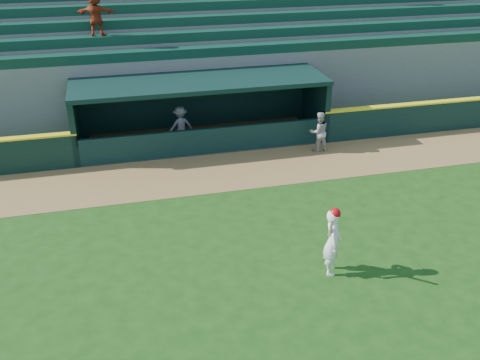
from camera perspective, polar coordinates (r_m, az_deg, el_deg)
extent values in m
plane|color=#194210|center=(14.15, 1.58, -7.54)|extent=(120.00, 120.00, 0.00)
cube|color=olive|center=(18.29, -2.51, 0.86)|extent=(40.00, 3.00, 0.01)
imported|color=#A9A9A4|center=(19.89, 8.41, 5.11)|extent=(0.76, 0.60, 1.51)
imported|color=gray|center=(20.45, -6.37, 5.81)|extent=(1.05, 0.75, 1.48)
cube|color=slate|center=(20.80, -4.09, 4.15)|extent=(9.00, 2.60, 0.04)
cube|color=black|center=(20.19, -17.20, 5.73)|extent=(0.20, 2.60, 2.30)
cube|color=black|center=(21.61, 8.01, 8.02)|extent=(0.20, 2.60, 2.30)
cube|color=black|center=(21.62, -4.81, 8.19)|extent=(9.40, 0.20, 2.30)
cube|color=black|center=(20.03, -4.31, 10.40)|extent=(9.40, 2.80, 0.16)
cube|color=black|center=(19.51, -3.49, 4.12)|extent=(9.00, 0.16, 1.00)
cube|color=brown|center=(21.45, -4.50, 5.50)|extent=(8.40, 0.45, 0.10)
cube|color=slate|center=(22.02, -5.08, 9.36)|extent=(34.00, 0.85, 2.91)
cube|color=#0F3828|center=(21.48, -5.20, 13.43)|extent=(34.00, 0.60, 0.36)
cube|color=slate|center=(22.76, -5.46, 10.51)|extent=(34.00, 0.85, 3.36)
cube|color=#0F3828|center=(22.20, -5.62, 15.04)|extent=(34.00, 0.60, 0.36)
cube|color=slate|center=(23.51, -5.82, 11.58)|extent=(34.00, 0.85, 3.81)
cube|color=#0F3828|center=(22.95, -6.02, 16.54)|extent=(34.00, 0.60, 0.36)
cube|color=slate|center=(24.27, -6.16, 12.59)|extent=(34.00, 0.85, 4.26)
cube|color=#0F3828|center=(23.70, -6.39, 17.95)|extent=(34.00, 0.60, 0.36)
cube|color=slate|center=(25.04, -6.48, 13.54)|extent=(34.00, 0.85, 4.71)
cube|color=slate|center=(25.81, -6.78, 14.43)|extent=(34.00, 0.85, 5.16)
cube|color=slate|center=(26.59, -7.07, 15.26)|extent=(34.00, 0.85, 5.61)
cube|color=slate|center=(27.15, -7.24, 15.49)|extent=(34.50, 0.30, 5.61)
imported|color=maroon|center=(21.81, -15.14, 16.71)|extent=(1.55, 0.78, 1.60)
imported|color=white|center=(13.11, 9.84, -6.53)|extent=(0.60, 0.73, 1.72)
sphere|color=#B70A0D|center=(12.71, 10.11, -3.54)|extent=(0.27, 0.27, 0.27)
cylinder|color=beige|center=(12.58, 9.67, -5.03)|extent=(0.23, 0.50, 0.76)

